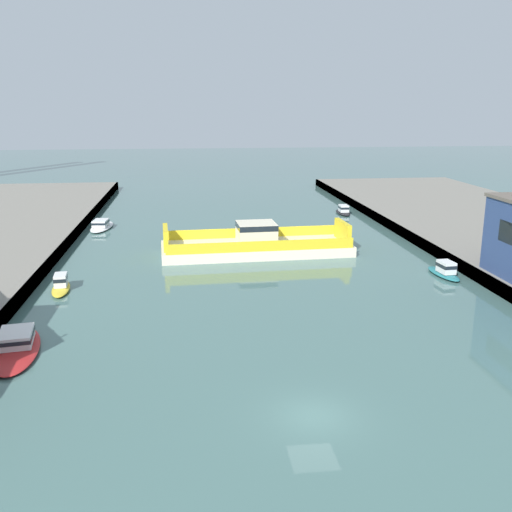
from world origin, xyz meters
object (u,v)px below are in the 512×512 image
(moored_boat_near_left, at_px, (16,344))
(moored_boat_mid_right, at_px, (445,271))
(chain_ferry, at_px, (256,244))
(moored_boat_mid_left, at_px, (61,284))
(moored_boat_far_right, at_px, (101,225))
(moored_boat_far_left, at_px, (343,210))

(moored_boat_near_left, relative_size, moored_boat_mid_right, 1.64)
(chain_ferry, xyz_separation_m, moored_boat_mid_left, (-18.80, -10.95, -0.52))
(moored_boat_far_right, bearing_deg, moored_boat_near_left, -90.09)
(moored_boat_mid_left, xyz_separation_m, moored_boat_far_right, (-0.18, 26.75, -0.08))
(chain_ferry, bearing_deg, moored_boat_near_left, -128.37)
(moored_boat_near_left, height_order, moored_boat_mid_right, moored_boat_mid_right)
(chain_ferry, height_order, moored_boat_far_right, chain_ferry)
(chain_ferry, relative_size, moored_boat_far_left, 3.89)
(chain_ferry, distance_m, moored_boat_mid_right, 20.12)
(moored_boat_mid_right, relative_size, moored_boat_far_right, 0.68)
(moored_boat_near_left, height_order, moored_boat_mid_left, moored_boat_mid_left)
(moored_boat_near_left, bearing_deg, chain_ferry, 51.63)
(moored_boat_near_left, xyz_separation_m, moored_boat_far_right, (0.06, 39.86, -0.00))
(moored_boat_mid_left, distance_m, moored_boat_mid_right, 35.71)
(moored_boat_near_left, relative_size, moored_boat_mid_left, 1.72)
(moored_boat_mid_left, height_order, moored_boat_far_right, moored_boat_mid_left)
(moored_boat_far_left, bearing_deg, chain_ferry, -125.41)
(moored_boat_mid_left, xyz_separation_m, moored_boat_far_left, (34.77, 33.41, -0.02))
(moored_boat_far_right, bearing_deg, chain_ferry, -39.78)
(chain_ferry, height_order, moored_boat_far_left, chain_ferry)
(moored_boat_mid_left, bearing_deg, chain_ferry, 30.21)
(moored_boat_far_left, bearing_deg, moored_boat_mid_left, -136.14)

